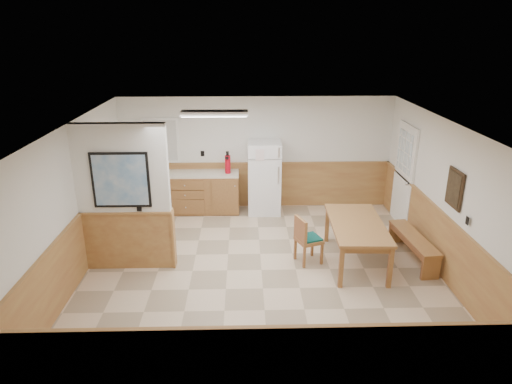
{
  "coord_description": "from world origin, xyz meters",
  "views": [
    {
      "loc": [
        -0.28,
        -6.84,
        3.9
      ],
      "look_at": [
        -0.08,
        0.4,
        1.27
      ],
      "focal_mm": 32.0,
      "sensor_mm": 36.0,
      "label": 1
    }
  ],
  "objects_px": {
    "refrigerator": "(264,177)",
    "fire_extinguisher": "(228,164)",
    "dining_table": "(357,228)",
    "soap_bottle": "(155,168)",
    "dining_chair": "(305,237)",
    "dining_bench": "(413,242)"
  },
  "relations": [
    {
      "from": "refrigerator",
      "to": "fire_extinguisher",
      "type": "bearing_deg",
      "value": -179.93
    },
    {
      "from": "dining_table",
      "to": "soap_bottle",
      "type": "bearing_deg",
      "value": 149.69
    },
    {
      "from": "dining_table",
      "to": "fire_extinguisher",
      "type": "relative_size",
      "value": 3.72
    },
    {
      "from": "dining_chair",
      "to": "soap_bottle",
      "type": "xyz_separation_m",
      "value": [
        -2.97,
        2.46,
        0.52
      ]
    },
    {
      "from": "dining_table",
      "to": "dining_chair",
      "type": "height_order",
      "value": "dining_chair"
    },
    {
      "from": "dining_table",
      "to": "dining_chair",
      "type": "xyz_separation_m",
      "value": [
        -0.89,
        0.01,
        -0.16
      ]
    },
    {
      "from": "dining_chair",
      "to": "soap_bottle",
      "type": "height_order",
      "value": "soap_bottle"
    },
    {
      "from": "dining_chair",
      "to": "soap_bottle",
      "type": "bearing_deg",
      "value": 119.93
    },
    {
      "from": "dining_bench",
      "to": "soap_bottle",
      "type": "relative_size",
      "value": 6.46
    },
    {
      "from": "dining_table",
      "to": "fire_extinguisher",
      "type": "xyz_separation_m",
      "value": [
        -2.28,
        2.4,
        0.46
      ]
    },
    {
      "from": "dining_table",
      "to": "fire_extinguisher",
      "type": "bearing_deg",
      "value": 135.76
    },
    {
      "from": "fire_extinguisher",
      "to": "refrigerator",
      "type": "bearing_deg",
      "value": -8.39
    },
    {
      "from": "dining_bench",
      "to": "dining_chair",
      "type": "xyz_separation_m",
      "value": [
        -1.93,
        -0.07,
        0.16
      ]
    },
    {
      "from": "refrigerator",
      "to": "fire_extinguisher",
      "type": "height_order",
      "value": "refrigerator"
    },
    {
      "from": "dining_chair",
      "to": "fire_extinguisher",
      "type": "height_order",
      "value": "fire_extinguisher"
    },
    {
      "from": "dining_bench",
      "to": "soap_bottle",
      "type": "bearing_deg",
      "value": 148.92
    },
    {
      "from": "refrigerator",
      "to": "dining_bench",
      "type": "xyz_separation_m",
      "value": [
        2.52,
        -2.32,
        -0.46
      ]
    },
    {
      "from": "dining_table",
      "to": "fire_extinguisher",
      "type": "height_order",
      "value": "fire_extinguisher"
    },
    {
      "from": "refrigerator",
      "to": "dining_chair",
      "type": "xyz_separation_m",
      "value": [
        0.59,
        -2.38,
        -0.3
      ]
    },
    {
      "from": "dining_bench",
      "to": "fire_extinguisher",
      "type": "bearing_deg",
      "value": 139.9
    },
    {
      "from": "refrigerator",
      "to": "dining_chair",
      "type": "height_order",
      "value": "refrigerator"
    },
    {
      "from": "dining_table",
      "to": "soap_bottle",
      "type": "height_order",
      "value": "soap_bottle"
    }
  ]
}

